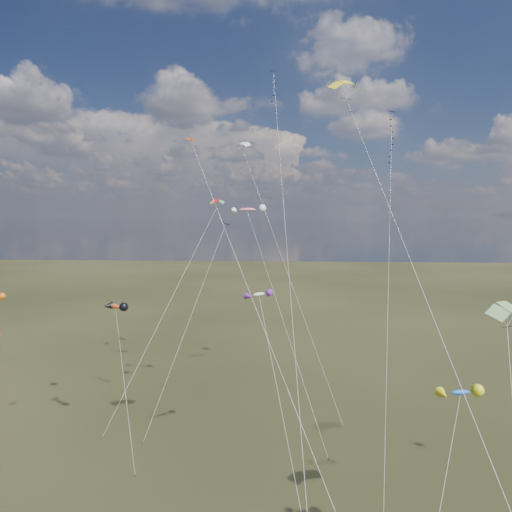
{
  "coord_description": "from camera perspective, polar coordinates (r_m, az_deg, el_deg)",
  "views": [
    {
      "loc": [
        2.97,
        -29.69,
        23.28
      ],
      "look_at": [
        0.0,
        18.0,
        19.0
      ],
      "focal_mm": 32.0,
      "sensor_mm": 36.0,
      "label": 1
    }
  ],
  "objects": [
    {
      "name": "novelty_blue_yellow",
      "position": [
        31.75,
        24.17,
        -15.41
      ],
      "size": [
        6.06,
        7.83,
        12.89
      ],
      "color": "#1D54B1",
      "rests_on": "ground"
    },
    {
      "name": "novelty_orange_black",
      "position": [
        50.77,
        -17.14,
        -6.09
      ],
      "size": [
        6.17,
        9.72,
        14.18
      ],
      "color": "#EB481C",
      "rests_on": "ground"
    },
    {
      "name": "parafoil_striped",
      "position": [
        34.12,
        29.0,
        -5.63
      ],
      "size": [
        5.44,
        13.73,
        18.08
      ],
      "color": "#D9DF0F",
      "rests_on": "ground"
    },
    {
      "name": "diamond_navy_tall",
      "position": [
        56.06,
        2.47,
        17.26
      ],
      "size": [
        4.02,
        34.77,
        41.35
      ],
      "color": "#0C1450",
      "rests_on": "ground"
    },
    {
      "name": "parafoil_tricolor",
      "position": [
        62.67,
        -5.01,
        6.7
      ],
      "size": [
        10.81,
        18.13,
        25.79
      ],
      "color": "#FCB214",
      "rests_on": "ground"
    },
    {
      "name": "parafoil_yellow",
      "position": [
        38.34,
        11.32,
        20.32
      ],
      "size": [
        8.67,
        29.14,
        34.24
      ],
      "color": "yellow",
      "rests_on": "ground"
    },
    {
      "name": "diamond_orange_center",
      "position": [
        36.97,
        -2.92,
        1.0
      ],
      "size": [
        15.51,
        22.68,
        30.66
      ],
      "color": "#E53504",
      "rests_on": "ground"
    },
    {
      "name": "novelty_white_purple",
      "position": [
        43.31,
        0.43,
        -4.93
      ],
      "size": [
        5.27,
        11.61,
        16.17
      ],
      "color": "silver",
      "rests_on": "ground"
    },
    {
      "name": "parafoil_blue_white",
      "position": [
        66.71,
        -1.59,
        13.73
      ],
      "size": [
        13.97,
        18.01,
        34.1
      ],
      "color": "blue",
      "rests_on": "ground"
    },
    {
      "name": "novelty_redwhite_stripe",
      "position": [
        55.52,
        -1.05,
        5.75
      ],
      "size": [
        10.92,
        14.09,
        24.5
      ],
      "color": "red",
      "rests_on": "ground"
    },
    {
      "name": "diamond_black_high",
      "position": [
        59.4,
        16.54,
        12.44
      ],
      "size": [
        6.2,
        25.6,
        36.38
      ],
      "color": "black",
      "rests_on": "ground"
    },
    {
      "name": "diamond_black_mid",
      "position": [
        52.06,
        -6.1,
        -1.95
      ],
      "size": [
        8.0,
        9.84,
        22.48
      ],
      "color": "black",
      "rests_on": "ground"
    }
  ]
}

